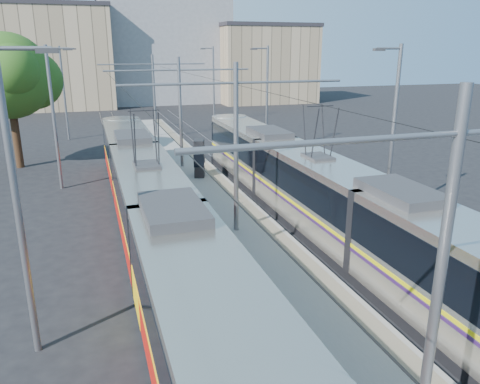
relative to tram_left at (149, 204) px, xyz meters
name	(u,v)px	position (x,y,z in m)	size (l,w,h in m)	color
ground	(322,341)	(3.60, -8.45, -1.71)	(160.00, 160.00, 0.00)	black
platform	(192,180)	(3.60, 8.55, -1.56)	(4.00, 50.00, 0.30)	gray
tactile_strip_left	(168,179)	(2.15, 8.55, -1.40)	(0.70, 50.00, 0.01)	gray
tactile_strip_right	(215,175)	(5.05, 8.55, -1.40)	(0.70, 50.00, 0.01)	gray
rails	(192,182)	(3.60, 8.55, -1.69)	(8.71, 70.00, 0.03)	gray
tram_left	(149,204)	(0.00, 0.00, 0.00)	(2.43, 29.73, 5.50)	black
tram_right	(316,190)	(7.20, -0.75, 0.15)	(2.43, 28.80, 5.50)	black
catenary	(201,113)	(3.60, 5.70, 2.82)	(9.20, 70.00, 7.00)	slate
street_lamps	(177,106)	(3.60, 12.55, 2.47)	(15.18, 38.22, 8.00)	slate
shelter	(199,157)	(4.12, 8.66, -0.23)	(0.89, 1.16, 2.25)	black
tree	(15,77)	(-6.44, 16.04, 4.28)	(6.09, 5.63, 8.85)	#382314
building_left	(49,57)	(-6.40, 51.55, 4.99)	(16.32, 12.24, 13.37)	tan
building_centre	(163,49)	(9.60, 55.55, 5.96)	(18.36, 14.28, 15.31)	gray
building_right	(263,63)	(23.60, 49.55, 3.93)	(14.28, 10.20, 11.25)	tan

